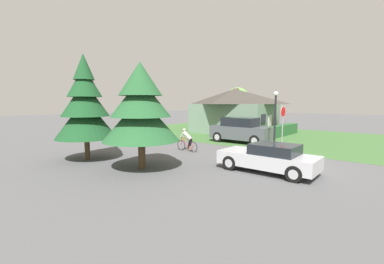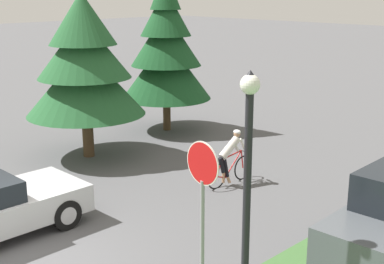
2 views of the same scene
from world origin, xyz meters
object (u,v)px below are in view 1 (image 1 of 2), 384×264
object	(u,v)px
conifer_tall_near	(141,107)
conifer_tall_far	(85,106)
cyclist	(187,140)
sedan_left_lane	(269,158)
stop_sign	(283,120)
street_lamp	(275,112)
cottage_house	(234,110)
deciduous_tree_right	(237,102)
parked_suv_right	(240,130)

from	to	relation	value
conifer_tall_near	conifer_tall_far	distance (m)	4.05
conifer_tall_far	cyclist	bearing A→B (deg)	-25.90
sedan_left_lane	cyclist	distance (m)	6.48
stop_sign	street_lamp	xyz separation A→B (m)	(0.35, 0.65, 0.49)
cottage_house	deciduous_tree_right	xyz separation A→B (m)	(5.10, 2.61, 0.91)
cottage_house	conifer_tall_far	bearing A→B (deg)	178.66
cottage_house	parked_suv_right	world-z (taller)	cottage_house
sedan_left_lane	street_lamp	xyz separation A→B (m)	(5.56, 2.04, 1.91)
street_lamp	deciduous_tree_right	world-z (taller)	deciduous_tree_right
sedan_left_lane	stop_sign	xyz separation A→B (m)	(5.22, 1.38, 1.42)
stop_sign	street_lamp	world-z (taller)	street_lamp
cottage_house	deciduous_tree_right	distance (m)	5.80
cottage_house	stop_sign	size ratio (longest dim) A/B	2.99
cottage_house	street_lamp	distance (m)	10.76
cottage_house	parked_suv_right	distance (m)	7.61
cottage_house	conifer_tall_far	world-z (taller)	conifer_tall_far
cyclist	stop_sign	world-z (taller)	stop_sign
stop_sign	cyclist	bearing A→B (deg)	-49.57
parked_suv_right	street_lamp	bearing A→B (deg)	155.71
deciduous_tree_right	stop_sign	bearing A→B (deg)	-140.00
parked_suv_right	deciduous_tree_right	distance (m)	13.39
cyclist	conifer_tall_far	distance (m)	6.56
cottage_house	street_lamp	bearing A→B (deg)	-138.31
parked_suv_right	street_lamp	size ratio (longest dim) A/B	1.20
cottage_house	conifer_tall_far	distance (m)	17.20
sedan_left_lane	deciduous_tree_right	size ratio (longest dim) A/B	0.86
stop_sign	street_lamp	size ratio (longest dim) A/B	0.74
sedan_left_lane	parked_suv_right	size ratio (longest dim) A/B	0.92
conifer_tall_near	conifer_tall_far	xyz separation A→B (m)	(-0.69, 3.99, 0.04)
cottage_house	conifer_tall_near	size ratio (longest dim) A/B	1.74
conifer_tall_near	sedan_left_lane	bearing A→B (deg)	-56.13
street_lamp	deciduous_tree_right	xyz separation A→B (m)	(12.66, 10.26, 0.77)
conifer_tall_near	parked_suv_right	bearing A→B (deg)	2.41
sedan_left_lane	deciduous_tree_right	distance (m)	22.15
cyclist	street_lamp	distance (m)	6.19
parked_suv_right	deciduous_tree_right	xyz separation A→B (m)	(11.25, 6.86, 2.35)
sedan_left_lane	conifer_tall_far	size ratio (longest dim) A/B	0.75
cottage_house	conifer_tall_far	size ratio (longest dim) A/B	1.51
conifer_tall_near	conifer_tall_far	world-z (taller)	conifer_tall_far
sedan_left_lane	deciduous_tree_right	world-z (taller)	deciduous_tree_right
cyclist	conifer_tall_far	xyz separation A→B (m)	(-5.53, 2.69, 2.30)
sedan_left_lane	conifer_tall_near	xyz separation A→B (m)	(-3.36, 5.00, 2.32)
parked_suv_right	deciduous_tree_right	world-z (taller)	deciduous_tree_right
cyclist	conifer_tall_near	distance (m)	5.50
cottage_house	parked_suv_right	xyz separation A→B (m)	(-6.15, -4.25, -1.44)
cyclist	conifer_tall_near	world-z (taller)	conifer_tall_near
cottage_house	conifer_tall_near	world-z (taller)	conifer_tall_near
street_lamp	deciduous_tree_right	size ratio (longest dim) A/B	0.78
cyclist	conifer_tall_near	size ratio (longest dim) A/B	0.35
conifer_tall_near	deciduous_tree_right	xyz separation A→B (m)	(21.58, 7.30, 0.36)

